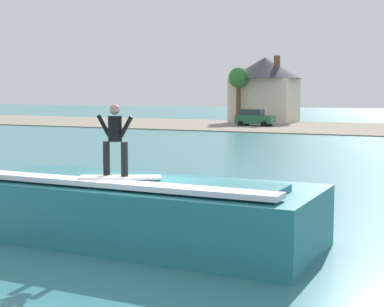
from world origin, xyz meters
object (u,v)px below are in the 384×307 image
(wave_crest, at_px, (141,210))
(tree_tall_bare, at_px, (239,80))
(surfer, at_px, (115,136))
(house_with_chimney, at_px, (265,86))
(car_near_shore, at_px, (255,118))
(surfboard, at_px, (120,177))

(wave_crest, bearing_deg, tree_tall_bare, 108.81)
(surfer, bearing_deg, house_with_chimney, 105.38)
(car_near_shore, relative_size, tree_tall_bare, 0.61)
(wave_crest, xyz_separation_m, car_near_shore, (-13.98, 47.16, 0.18))
(surfboard, distance_m, tree_tall_bare, 55.51)
(surfboard, bearing_deg, house_with_chimney, 105.51)
(wave_crest, relative_size, surfboard, 4.49)
(surfer, bearing_deg, tree_tall_bare, 108.33)
(house_with_chimney, xyz_separation_m, tree_tall_bare, (-1.91, -3.76, 0.61))
(house_with_chimney, bearing_deg, tree_tall_bare, -116.93)
(wave_crest, height_order, surfboard, surfboard)
(wave_crest, xyz_separation_m, tree_tall_bare, (-17.67, 51.86, 4.33))
(surfer, distance_m, car_near_shore, 49.78)
(surfer, distance_m, tree_tall_bare, 55.39)
(wave_crest, distance_m, tree_tall_bare, 54.96)
(car_near_shore, bearing_deg, house_with_chimney, 101.88)
(wave_crest, height_order, house_with_chimney, house_with_chimney)
(surfer, height_order, tree_tall_bare, tree_tall_bare)
(surfboard, relative_size, house_with_chimney, 0.21)
(surfer, relative_size, tree_tall_bare, 0.25)
(surfboard, height_order, tree_tall_bare, tree_tall_bare)
(car_near_shore, distance_m, tree_tall_bare, 7.28)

